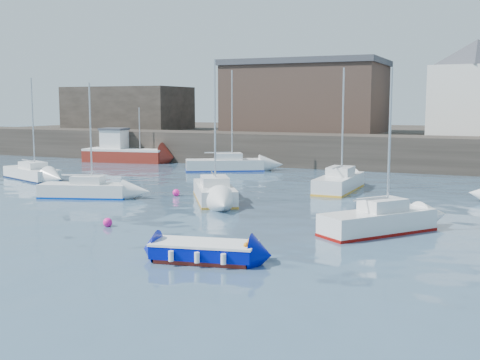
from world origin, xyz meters
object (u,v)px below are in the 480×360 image
at_px(blue_dinghy, 204,251).
at_px(sailboat_a, 84,190).
at_px(fishing_boat, 123,151).
at_px(sailboat_c, 378,221).
at_px(sailboat_e, 32,173).
at_px(sailboat_f, 339,182).
at_px(sailboat_h, 225,164).
at_px(sailboat_b, 214,192).
at_px(buoy_far, 176,196).
at_px(buoy_near, 108,227).
at_px(buoy_mid, 355,229).

bearing_deg(blue_dinghy, sailboat_a, 142.51).
height_order(fishing_boat, sailboat_c, sailboat_c).
bearing_deg(sailboat_e, fishing_boat, 97.01).
xyz_separation_m(sailboat_f, sailboat_h, (-12.21, 7.82, -0.01)).
distance_m(blue_dinghy, sailboat_f, 20.03).
bearing_deg(sailboat_a, sailboat_b, 15.77).
bearing_deg(sailboat_a, sailboat_f, 34.33).
xyz_separation_m(sailboat_b, sailboat_h, (-6.35, 14.99, 0.02)).
bearing_deg(sailboat_f, blue_dinghy, -89.84).
relative_size(sailboat_a, buoy_far, 15.55).
distance_m(buoy_near, buoy_mid, 11.76).
bearing_deg(buoy_far, sailboat_f, 35.95).
relative_size(blue_dinghy, fishing_boat, 0.48).
relative_size(sailboat_e, sailboat_h, 0.89).
height_order(fishing_boat, sailboat_a, sailboat_a).
bearing_deg(buoy_near, sailboat_b, 82.17).
distance_m(sailboat_c, buoy_far, 15.18).
height_order(blue_dinghy, sailboat_c, sailboat_c).
relative_size(sailboat_e, buoy_mid, 16.88).
distance_m(fishing_boat, sailboat_b, 26.63).
distance_m(sailboat_e, sailboat_h, 16.00).
xyz_separation_m(blue_dinghy, fishing_boat, (-25.20, 31.21, 0.65)).
bearing_deg(buoy_mid, sailboat_c, -22.79).
bearing_deg(buoy_mid, sailboat_f, 107.95).
bearing_deg(buoy_near, buoy_far, 100.61).
distance_m(sailboat_e, buoy_near, 20.47).
xyz_separation_m(buoy_near, buoy_mid, (10.97, 4.22, 0.00)).
relative_size(blue_dinghy, sailboat_b, 0.49).
distance_m(fishing_boat, buoy_far, 23.99).
xyz_separation_m(blue_dinghy, sailboat_f, (-0.06, 20.03, 0.17)).
relative_size(sailboat_a, sailboat_c, 0.96).
height_order(sailboat_h, buoy_far, sailboat_h).
height_order(blue_dinghy, sailboat_e, sailboat_e).
relative_size(blue_dinghy, sailboat_h, 0.47).
distance_m(fishing_boat, sailboat_e, 15.01).
xyz_separation_m(sailboat_f, buoy_far, (-8.92, -6.46, -0.58)).
distance_m(blue_dinghy, sailboat_h, 30.43).
distance_m(blue_dinghy, sailboat_c, 9.07).
relative_size(sailboat_a, sailboat_f, 0.86).
bearing_deg(sailboat_f, sailboat_c, -68.01).
distance_m(sailboat_b, sailboat_e, 17.80).
relative_size(blue_dinghy, buoy_mid, 8.95).
bearing_deg(sailboat_c, buoy_far, 156.78).
bearing_deg(sailboat_b, sailboat_a, -164.23).
xyz_separation_m(sailboat_a, buoy_mid, (17.66, -2.55, -0.50)).
bearing_deg(sailboat_h, fishing_boat, 165.43).
height_order(sailboat_b, sailboat_f, sailboat_b).
relative_size(sailboat_h, buoy_mid, 18.91).
bearing_deg(fishing_boat, sailboat_b, -43.58).
height_order(blue_dinghy, sailboat_a, sailboat_a).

